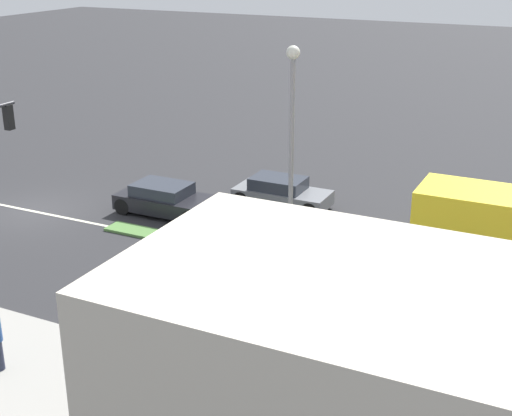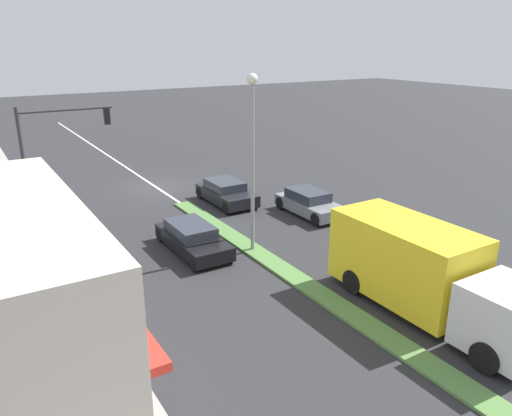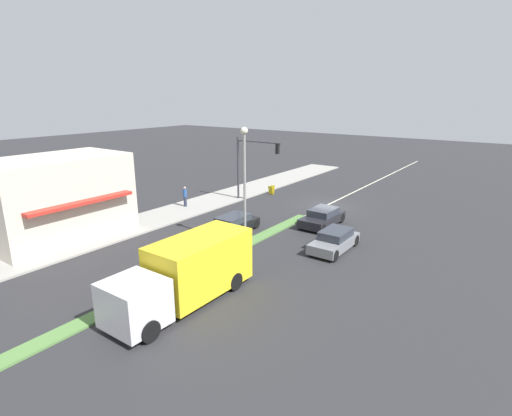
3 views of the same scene
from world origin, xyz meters
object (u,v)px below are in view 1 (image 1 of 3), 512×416
(suv_black, at_px, (224,265))
(suv_grey, at_px, (281,193))
(street_lamp, at_px, (292,130))
(sedan_dark, at_px, (166,199))

(suv_black, bearing_deg, suv_grey, -170.76)
(street_lamp, distance_m, suv_black, 4.93)
(sedan_dark, bearing_deg, suv_black, 49.26)
(suv_black, distance_m, sedan_dark, 6.74)
(street_lamp, bearing_deg, suv_black, -32.00)
(suv_black, relative_size, suv_grey, 1.10)
(street_lamp, bearing_deg, suv_grey, -153.01)
(street_lamp, xyz_separation_m, suv_grey, (-5.00, -2.55, -4.16))
(suv_grey, bearing_deg, sedan_dark, -54.57)
(street_lamp, distance_m, sedan_dark, 8.01)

